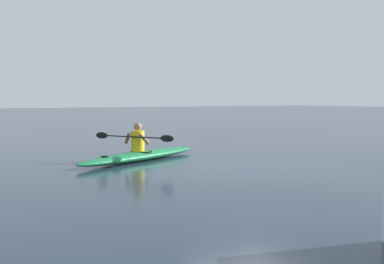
# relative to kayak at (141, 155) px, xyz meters

# --- Properties ---
(ground_plane) EXTENTS (160.00, 160.00, 0.00)m
(ground_plane) POSITION_rel_kayak_xyz_m (-1.25, 2.93, -0.13)
(ground_plane) COLOR #1E2D3D
(kayak) EXTENTS (4.58, 2.62, 0.25)m
(kayak) POSITION_rel_kayak_xyz_m (0.00, 0.00, 0.00)
(kayak) COLOR #19723F
(kayak) RESTS_ON ground
(kayaker) EXTENTS (1.10, 2.26, 0.74)m
(kayaker) POSITION_rel_kayak_xyz_m (0.15, 0.07, 0.44)
(kayaker) COLOR yellow
(kayaker) RESTS_ON kayak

